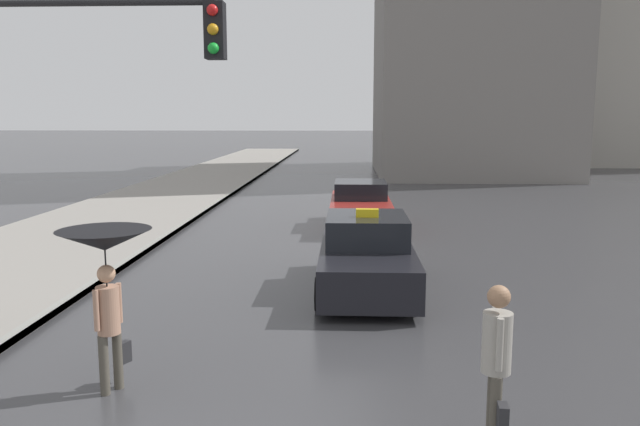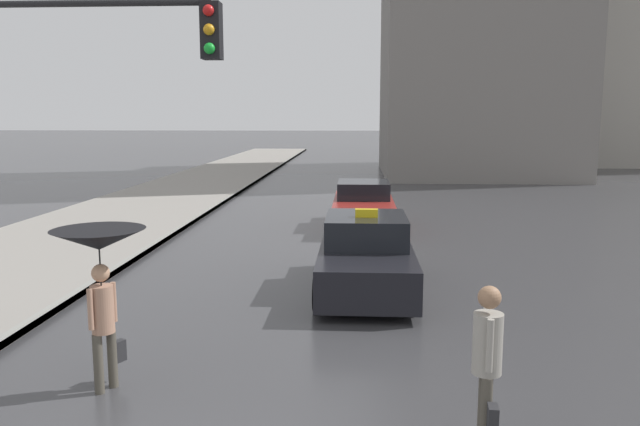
% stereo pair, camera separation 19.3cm
% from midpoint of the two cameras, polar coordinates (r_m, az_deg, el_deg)
% --- Properties ---
extents(taxi, '(1.91, 4.24, 1.64)m').
position_cam_midpoint_polar(taxi, '(12.39, 3.84, -4.01)').
color(taxi, black).
rests_on(taxi, ground_plane).
extents(sedan_red, '(1.91, 4.19, 1.43)m').
position_cam_midpoint_polar(sedan_red, '(19.36, 3.42, 0.59)').
color(sedan_red, maroon).
rests_on(sedan_red, ground_plane).
extents(pedestrian_with_umbrella, '(1.13, 1.13, 2.07)m').
position_cam_midpoint_polar(pedestrian_with_umbrella, '(8.07, -19.67, -3.88)').
color(pedestrian_with_umbrella, '#4C473D').
rests_on(pedestrian_with_umbrella, ground_plane).
extents(pedestrian_man, '(0.33, 0.60, 1.73)m').
position_cam_midpoint_polar(pedestrian_man, '(6.78, 15.05, -12.44)').
color(pedestrian_man, '#4C473D').
rests_on(pedestrian_man, ground_plane).
extents(traffic_light, '(4.13, 0.38, 5.34)m').
position_cam_midpoint_polar(traffic_light, '(10.06, -22.71, 10.06)').
color(traffic_light, black).
rests_on(traffic_light, ground_plane).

